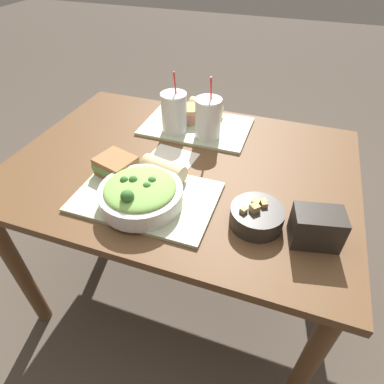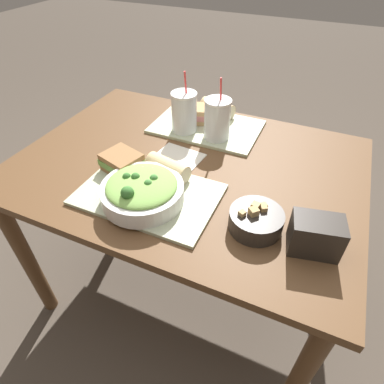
{
  "view_description": "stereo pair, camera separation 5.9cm",
  "coord_description": "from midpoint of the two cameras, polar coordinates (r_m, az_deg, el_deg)",
  "views": [
    {
      "loc": [
        0.36,
        -0.9,
        1.46
      ],
      "look_at": [
        0.12,
        -0.23,
        0.85
      ],
      "focal_mm": 30.0,
      "sensor_mm": 36.0,
      "label": 1
    },
    {
      "loc": [
        0.41,
        -0.88,
        1.46
      ],
      "look_at": [
        0.12,
        -0.23,
        0.85
      ],
      "focal_mm": 30.0,
      "sensor_mm": 36.0,
      "label": 2
    }
  ],
  "objects": [
    {
      "name": "dining_table",
      "position": [
        1.25,
        0.52,
        1.29
      ],
      "size": [
        1.25,
        0.91,
        0.77
      ],
      "color": "brown",
      "rests_on": "ground_plane"
    },
    {
      "name": "tray_far",
      "position": [
        1.4,
        3.85,
        11.48
      ],
      "size": [
        0.45,
        0.29,
        0.01
      ],
      "color": "#B2BC99",
      "rests_on": "dining_table"
    },
    {
      "name": "sandwich_near",
      "position": [
        1.14,
        -10.88,
        5.18
      ],
      "size": [
        0.15,
        0.14,
        0.06
      ],
      "rotation": [
        0.0,
        0.0,
        -0.28
      ],
      "color": "olive",
      "rests_on": "tray_near"
    },
    {
      "name": "ground_plane",
      "position": [
        1.75,
        0.39,
        -15.64
      ],
      "size": [
        12.0,
        12.0,
        0.0
      ],
      "primitive_type": "plane",
      "color": "#4C4238"
    },
    {
      "name": "soup_bowl",
      "position": [
        0.94,
        13.08,
        -4.87
      ],
      "size": [
        0.16,
        0.16,
        0.08
      ],
      "color": "#2D2823",
      "rests_on": "dining_table"
    },
    {
      "name": "napkin_folded",
      "position": [
        1.22,
        -0.86,
        6.34
      ],
      "size": [
        0.19,
        0.14,
        0.0
      ],
      "color": "silver",
      "rests_on": "dining_table"
    },
    {
      "name": "baguette_far",
      "position": [
        1.48,
        5.78,
        14.57
      ],
      "size": [
        0.16,
        0.1,
        0.06
      ],
      "rotation": [
        0.0,
        0.0,
        1.32
      ],
      "color": "#DBBC84",
      "rests_on": "tray_far"
    },
    {
      "name": "tray_near",
      "position": [
        1.05,
        -6.14,
        -0.46
      ],
      "size": [
        0.45,
        0.29,
        0.01
      ],
      "color": "#B2BC99",
      "rests_on": "dining_table"
    },
    {
      "name": "salad_bowl",
      "position": [
        0.99,
        -7.17,
        0.28
      ],
      "size": [
        0.26,
        0.26,
        0.1
      ],
      "color": "white",
      "rests_on": "tray_near"
    },
    {
      "name": "drink_cup_dark",
      "position": [
        1.33,
        -0.08,
        13.8
      ],
      "size": [
        0.1,
        0.1,
        0.25
      ],
      "color": "silver",
      "rests_on": "tray_far"
    },
    {
      "name": "chip_bag",
      "position": [
        0.92,
        22.85,
        -7.17
      ],
      "size": [
        0.15,
        0.11,
        0.11
      ],
      "rotation": [
        0.0,
        0.0,
        0.21
      ],
      "color": "#28231E",
      "rests_on": "dining_table"
    },
    {
      "name": "drink_cup_red",
      "position": [
        1.29,
        5.84,
        12.53
      ],
      "size": [
        0.1,
        0.1,
        0.25
      ],
      "color": "silver",
      "rests_on": "tray_far"
    },
    {
      "name": "sandwich_far",
      "position": [
        1.42,
        3.41,
        13.68
      ],
      "size": [
        0.16,
        0.14,
        0.06
      ],
      "rotation": [
        0.0,
        0.0,
        0.35
      ],
      "color": "tan",
      "rests_on": "tray_far"
    },
    {
      "name": "baguette_near",
      "position": [
        1.09,
        -2.68,
        4.24
      ],
      "size": [
        0.16,
        0.1,
        0.06
      ],
      "rotation": [
        0.0,
        0.0,
        1.35
      ],
      "color": "#DBBC84",
      "rests_on": "tray_near"
    }
  ]
}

